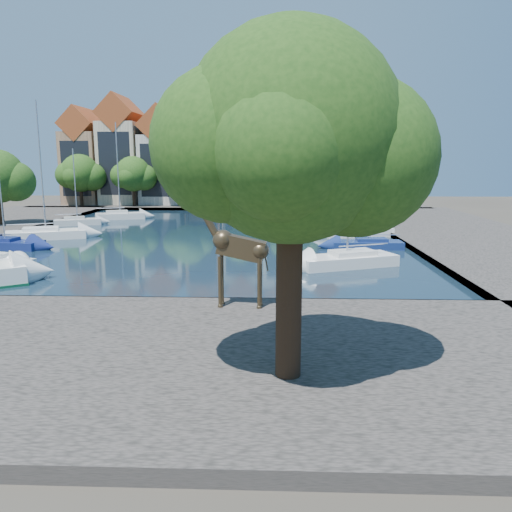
% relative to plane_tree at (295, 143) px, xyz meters
% --- Properties ---
extents(ground, '(160.00, 160.00, 0.00)m').
position_rel_plane_tree_xyz_m(ground, '(-7.62, 9.01, -7.67)').
color(ground, '#38332B').
rests_on(ground, ground).
extents(water_basin, '(38.00, 50.00, 0.08)m').
position_rel_plane_tree_xyz_m(water_basin, '(-7.62, 33.01, -7.63)').
color(water_basin, black).
rests_on(water_basin, ground).
extents(near_quay, '(50.00, 14.00, 0.50)m').
position_rel_plane_tree_xyz_m(near_quay, '(-7.62, 2.01, -7.42)').
color(near_quay, '#504A45').
rests_on(near_quay, ground).
extents(far_quay, '(60.00, 16.00, 0.50)m').
position_rel_plane_tree_xyz_m(far_quay, '(-7.62, 65.01, -7.42)').
color(far_quay, '#504A45').
rests_on(far_quay, ground).
extents(right_quay, '(14.00, 52.00, 0.50)m').
position_rel_plane_tree_xyz_m(right_quay, '(17.38, 33.01, -7.42)').
color(right_quay, '#504A45').
rests_on(right_quay, ground).
extents(plane_tree, '(8.32, 6.40, 10.62)m').
position_rel_plane_tree_xyz_m(plane_tree, '(0.00, 0.00, 0.00)').
color(plane_tree, '#332114').
rests_on(plane_tree, near_quay).
extents(townhouse_west_end, '(5.44, 9.18, 14.93)m').
position_rel_plane_tree_xyz_m(townhouse_west_end, '(-30.62, 64.99, -0.31)').
color(townhouse_west_end, '#997353').
rests_on(townhouse_west_end, far_quay).
extents(townhouse_west_mid, '(5.94, 9.18, 16.79)m').
position_rel_plane_tree_xyz_m(townhouse_west_mid, '(-24.62, 64.99, 0.56)').
color(townhouse_west_mid, '#C4B697').
rests_on(townhouse_west_mid, far_quay).
extents(townhouse_west_inner, '(6.43, 9.18, 15.15)m').
position_rel_plane_tree_xyz_m(townhouse_west_inner, '(-18.12, 64.99, -0.32)').
color(townhouse_west_inner, beige).
rests_on(townhouse_west_inner, far_quay).
extents(townhouse_center, '(5.44, 9.18, 16.93)m').
position_rel_plane_tree_xyz_m(townhouse_center, '(-11.62, 64.99, 0.69)').
color(townhouse_center, brown).
rests_on(townhouse_center, far_quay).
extents(townhouse_east_inner, '(5.94, 9.18, 15.79)m').
position_rel_plane_tree_xyz_m(townhouse_east_inner, '(-5.62, 64.99, 0.06)').
color(townhouse_east_inner, tan).
rests_on(townhouse_east_inner, far_quay).
extents(townhouse_east_mid, '(6.43, 9.18, 16.65)m').
position_rel_plane_tree_xyz_m(townhouse_east_mid, '(0.88, 64.99, 0.43)').
color(townhouse_east_mid, beige).
rests_on(townhouse_east_mid, far_quay).
extents(townhouse_east_end, '(5.44, 9.18, 14.43)m').
position_rel_plane_tree_xyz_m(townhouse_east_end, '(7.38, 64.99, -0.56)').
color(townhouse_east_end, brown).
rests_on(townhouse_east_end, far_quay).
extents(far_tree_far_west, '(7.28, 5.60, 7.68)m').
position_rel_plane_tree_xyz_m(far_tree_far_west, '(-29.51, 59.50, -2.49)').
color(far_tree_far_west, '#332114').
rests_on(far_tree_far_west, far_quay).
extents(far_tree_west, '(6.76, 5.20, 7.36)m').
position_rel_plane_tree_xyz_m(far_tree_west, '(-21.52, 59.50, -2.60)').
color(far_tree_west, '#332114').
rests_on(far_tree_west, far_quay).
extents(far_tree_mid_west, '(7.80, 6.00, 8.00)m').
position_rel_plane_tree_xyz_m(far_tree_mid_west, '(-13.51, 59.50, -2.38)').
color(far_tree_mid_west, '#332114').
rests_on(far_tree_mid_west, far_quay).
extents(far_tree_mid_east, '(7.02, 5.40, 7.52)m').
position_rel_plane_tree_xyz_m(far_tree_mid_east, '(-5.52, 59.50, -2.54)').
color(far_tree_mid_east, '#332114').
rests_on(far_tree_mid_east, far_quay).
extents(far_tree_east, '(7.54, 5.80, 7.84)m').
position_rel_plane_tree_xyz_m(far_tree_east, '(2.49, 59.50, -2.43)').
color(far_tree_east, '#332114').
rests_on(far_tree_east, far_quay).
extents(far_tree_far_east, '(6.76, 5.20, 7.36)m').
position_rel_plane_tree_xyz_m(far_tree_far_east, '(10.48, 59.50, -2.60)').
color(far_tree_far_east, '#332114').
rests_on(far_tree_far_east, far_quay).
extents(giraffe_statue, '(3.99, 0.80, 5.70)m').
position_rel_plane_tree_xyz_m(giraffe_statue, '(-2.38, 7.53, -4.37)').
color(giraffe_statue, '#3E311F').
rests_on(giraffe_statue, near_quay).
extents(sailboat_left_b, '(6.26, 2.88, 9.82)m').
position_rel_plane_tree_xyz_m(sailboat_left_b, '(-22.62, 24.73, -7.09)').
color(sailboat_left_b, navy).
rests_on(sailboat_left_b, water_basin).
extents(sailboat_left_c, '(7.34, 4.80, 12.36)m').
position_rel_plane_tree_xyz_m(sailboat_left_c, '(-21.61, 29.99, -6.99)').
color(sailboat_left_c, white).
rests_on(sailboat_left_c, water_basin).
extents(sailboat_left_d, '(5.24, 3.52, 8.43)m').
position_rel_plane_tree_xyz_m(sailboat_left_d, '(-22.62, 39.97, -7.07)').
color(sailboat_left_d, silver).
rests_on(sailboat_left_d, water_basin).
extents(sailboat_left_e, '(6.22, 3.89, 11.62)m').
position_rel_plane_tree_xyz_m(sailboat_left_e, '(-19.62, 45.95, -6.98)').
color(sailboat_left_e, silver).
rests_on(sailboat_left_e, water_basin).
extents(sailboat_right_a, '(7.21, 4.72, 12.62)m').
position_rel_plane_tree_xyz_m(sailboat_right_a, '(4.38, 18.64, -6.99)').
color(sailboat_right_a, silver).
rests_on(sailboat_right_a, water_basin).
extents(sailboat_right_b, '(5.70, 2.12, 10.27)m').
position_rel_plane_tree_xyz_m(sailboat_right_b, '(7.05, 25.81, -7.11)').
color(sailboat_right_b, navy).
rests_on(sailboat_right_b, water_basin).
extents(sailboat_right_c, '(6.73, 3.44, 10.61)m').
position_rel_plane_tree_xyz_m(sailboat_right_c, '(7.38, 32.55, -6.97)').
color(sailboat_right_c, white).
rests_on(sailboat_right_c, water_basin).
extents(sailboat_right_d, '(4.92, 3.06, 7.59)m').
position_rel_plane_tree_xyz_m(sailboat_right_d, '(7.38, 43.90, -7.07)').
color(sailboat_right_d, white).
rests_on(sailboat_right_d, water_basin).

